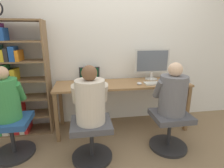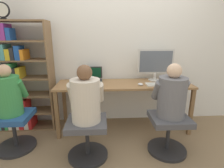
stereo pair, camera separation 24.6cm
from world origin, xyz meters
The scene contains 14 objects.
ground_plane centered at (0.00, 0.00, 0.00)m, with size 14.00×14.00×0.00m, color #846B4C.
wall_back centered at (0.00, 0.64, 1.30)m, with size 10.00×0.05×2.60m.
desk centered at (0.00, 0.29, 0.67)m, with size 2.01×0.58×0.75m.
desktop_monitor centered at (0.51, 0.43, 1.02)m, with size 0.57×0.20×0.50m.
laptop centered at (-0.49, 0.44, 0.79)m, with size 0.32×0.28×0.22m.
keyboard centered at (0.53, 0.16, 0.76)m, with size 0.44×0.16×0.03m.
computer_mouse_by_keyboard centered at (0.23, 0.17, 0.76)m, with size 0.07×0.09×0.03m.
office_chair_left centered at (0.50, -0.33, 0.28)m, with size 0.49×0.49×0.49m.
office_chair_right centered at (-0.52, -0.38, 0.28)m, with size 0.49×0.49×0.49m.
person_at_monitor centered at (0.50, -0.32, 0.77)m, with size 0.41×0.35×0.65m.
person_at_laptop centered at (-0.52, -0.37, 0.77)m, with size 0.41×0.35×0.66m.
bookshelf centered at (-1.66, 0.38, 0.81)m, with size 0.91×0.31×1.65m.
office_chair_side centered at (-1.48, -0.16, 0.28)m, with size 0.49×0.49×0.49m.
person_near_shelf centered at (-1.48, -0.15, 0.76)m, with size 0.36×0.32×0.63m.
Camera 1 is at (-0.57, -2.21, 1.46)m, focal length 28.00 mm.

